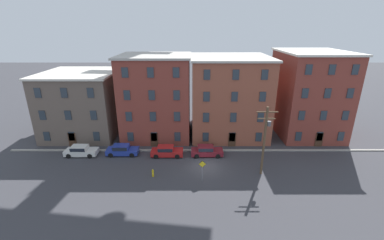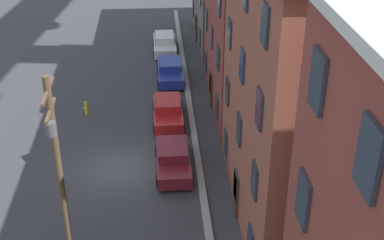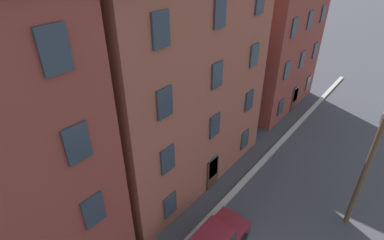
{
  "view_description": "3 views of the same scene",
  "coord_description": "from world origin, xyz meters",
  "px_view_note": "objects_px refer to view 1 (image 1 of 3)",
  "views": [
    {
      "loc": [
        -1.72,
        -28.91,
        17.05
      ],
      "look_at": [
        -1.66,
        4.35,
        4.82
      ],
      "focal_mm": 24.0,
      "sensor_mm": 36.0,
      "label": 1
    },
    {
      "loc": [
        24.69,
        2.36,
        16.49
      ],
      "look_at": [
        1.82,
        4.02,
        3.85
      ],
      "focal_mm": 50.0,
      "sensor_mm": 36.0,
      "label": 2
    },
    {
      "loc": [
        -7.79,
        -2.06,
        13.72
      ],
      "look_at": [
        1.28,
        5.22,
        6.67
      ],
      "focal_mm": 28.0,
      "sensor_mm": 36.0,
      "label": 3
    }
  ],
  "objects_px": {
    "utility_pole": "(264,138)",
    "car_red": "(166,151)",
    "fire_hydrant": "(152,173)",
    "car_maroon": "(206,151)",
    "car_blue": "(122,150)",
    "caution_sign": "(202,168)",
    "car_white": "(80,151)"
  },
  "relations": [
    {
      "from": "car_red",
      "to": "utility_pole",
      "type": "relative_size",
      "value": 0.51
    },
    {
      "from": "car_maroon",
      "to": "caution_sign",
      "type": "relative_size",
      "value": 1.64
    },
    {
      "from": "car_blue",
      "to": "car_red",
      "type": "xyz_separation_m",
      "value": [
        6.28,
        -0.37,
        0.0
      ]
    },
    {
      "from": "car_red",
      "to": "utility_pole",
      "type": "height_order",
      "value": "utility_pole"
    },
    {
      "from": "car_maroon",
      "to": "fire_hydrant",
      "type": "distance_m",
      "value": 8.6
    },
    {
      "from": "car_white",
      "to": "caution_sign",
      "type": "height_order",
      "value": "caution_sign"
    },
    {
      "from": "car_blue",
      "to": "car_maroon",
      "type": "bearing_deg",
      "value": -1.33
    },
    {
      "from": "car_red",
      "to": "fire_hydrant",
      "type": "distance_m",
      "value": 5.39
    },
    {
      "from": "car_blue",
      "to": "fire_hydrant",
      "type": "height_order",
      "value": "car_blue"
    },
    {
      "from": "car_blue",
      "to": "caution_sign",
      "type": "height_order",
      "value": "caution_sign"
    },
    {
      "from": "car_white",
      "to": "car_maroon",
      "type": "relative_size",
      "value": 1.0
    },
    {
      "from": "caution_sign",
      "to": "car_maroon",
      "type": "bearing_deg",
      "value": 82.43
    },
    {
      "from": "car_blue",
      "to": "fire_hydrant",
      "type": "distance_m",
      "value": 7.61
    },
    {
      "from": "car_red",
      "to": "caution_sign",
      "type": "bearing_deg",
      "value": -52.84
    },
    {
      "from": "car_red",
      "to": "caution_sign",
      "type": "height_order",
      "value": "caution_sign"
    },
    {
      "from": "car_maroon",
      "to": "caution_sign",
      "type": "distance_m",
      "value": 6.45
    },
    {
      "from": "car_blue",
      "to": "car_maroon",
      "type": "xyz_separation_m",
      "value": [
        11.84,
        -0.27,
        0.0
      ]
    },
    {
      "from": "car_red",
      "to": "car_maroon",
      "type": "bearing_deg",
      "value": 1.0
    },
    {
      "from": "car_red",
      "to": "utility_pole",
      "type": "bearing_deg",
      "value": -21.11
    },
    {
      "from": "car_white",
      "to": "fire_hydrant",
      "type": "xyz_separation_m",
      "value": [
        10.81,
        -5.38,
        -0.27
      ]
    },
    {
      "from": "car_maroon",
      "to": "caution_sign",
      "type": "height_order",
      "value": "caution_sign"
    },
    {
      "from": "car_red",
      "to": "caution_sign",
      "type": "distance_m",
      "value": 7.87
    },
    {
      "from": "fire_hydrant",
      "to": "utility_pole",
      "type": "bearing_deg",
      "value": 2.67
    },
    {
      "from": "utility_pole",
      "to": "car_red",
      "type": "bearing_deg",
      "value": 158.89
    },
    {
      "from": "utility_pole",
      "to": "fire_hydrant",
      "type": "height_order",
      "value": "utility_pole"
    },
    {
      "from": "car_white",
      "to": "utility_pole",
      "type": "relative_size",
      "value": 0.51
    },
    {
      "from": "car_white",
      "to": "fire_hydrant",
      "type": "height_order",
      "value": "car_white"
    },
    {
      "from": "utility_pole",
      "to": "car_white",
      "type": "bearing_deg",
      "value": 168.78
    },
    {
      "from": "caution_sign",
      "to": "car_blue",
      "type": "bearing_deg",
      "value": 149.06
    },
    {
      "from": "caution_sign",
      "to": "utility_pole",
      "type": "distance_m",
      "value": 8.09
    },
    {
      "from": "car_blue",
      "to": "fire_hydrant",
      "type": "bearing_deg",
      "value": -47.72
    },
    {
      "from": "caution_sign",
      "to": "car_red",
      "type": "bearing_deg",
      "value": 127.16
    }
  ]
}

